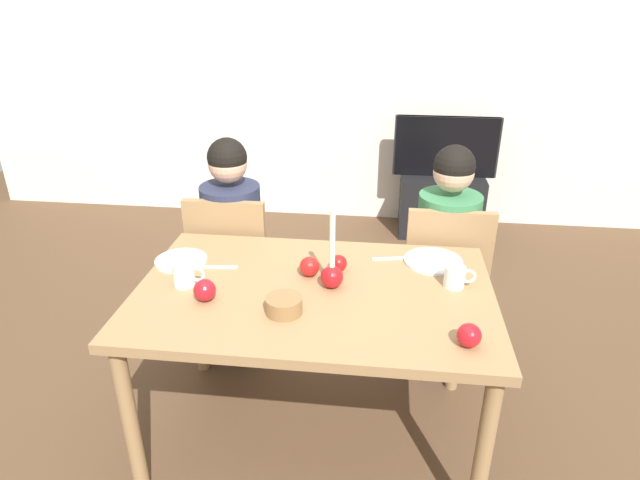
{
  "coord_description": "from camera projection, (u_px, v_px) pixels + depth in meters",
  "views": [
    {
      "loc": [
        0.24,
        -1.83,
        1.84
      ],
      "look_at": [
        0.0,
        0.2,
        0.87
      ],
      "focal_mm": 30.54,
      "sensor_mm": 36.0,
      "label": 1
    }
  ],
  "objects": [
    {
      "name": "chair_right",
      "position": [
        443.0,
        276.0,
        2.72
      ],
      "size": [
        0.4,
        0.4,
        0.9
      ],
      "color": "#99754C",
      "rests_on": "ground"
    },
    {
      "name": "fork_left",
      "position": [
        216.0,
        267.0,
        2.29
      ],
      "size": [
        0.18,
        0.03,
        0.01
      ],
      "primitive_type": "cube",
      "rotation": [
        0.0,
        0.0,
        0.1
      ],
      "color": "silver",
      "rests_on": "dining_table"
    },
    {
      "name": "plate_left",
      "position": [
        181.0,
        260.0,
        2.34
      ],
      "size": [
        0.22,
        0.22,
        0.01
      ],
      "primitive_type": "cylinder",
      "color": "white",
      "rests_on": "dining_table"
    },
    {
      "name": "plate_right",
      "position": [
        433.0,
        261.0,
        2.34
      ],
      "size": [
        0.25,
        0.25,
        0.01
      ],
      "primitive_type": "cylinder",
      "color": "silver",
      "rests_on": "dining_table"
    },
    {
      "name": "tv_stand",
      "position": [
        440.0,
        204.0,
        4.34
      ],
      "size": [
        0.64,
        0.4,
        0.48
      ],
      "primitive_type": "cube",
      "color": "black",
      "rests_on": "ground"
    },
    {
      "name": "person_left_child",
      "position": [
        234.0,
        251.0,
        2.84
      ],
      "size": [
        0.3,
        0.3,
        1.17
      ],
      "color": "#33384C",
      "rests_on": "ground"
    },
    {
      "name": "chair_left",
      "position": [
        233.0,
        264.0,
        2.83
      ],
      "size": [
        0.4,
        0.4,
        0.9
      ],
      "color": "#99754C",
      "rests_on": "ground"
    },
    {
      "name": "apple_by_left_plate",
      "position": [
        309.0,
        266.0,
        2.22
      ],
      "size": [
        0.08,
        0.08,
        0.08
      ],
      "primitive_type": "sphere",
      "color": "red",
      "rests_on": "dining_table"
    },
    {
      "name": "apple_by_right_mug",
      "position": [
        205.0,
        290.0,
        2.04
      ],
      "size": [
        0.09,
        0.09,
        0.09
      ],
      "primitive_type": "sphere",
      "color": "#B21620",
      "rests_on": "dining_table"
    },
    {
      "name": "apple_near_candle",
      "position": [
        469.0,
        335.0,
        1.79
      ],
      "size": [
        0.08,
        0.08,
        0.08
      ],
      "primitive_type": "sphere",
      "color": "red",
      "rests_on": "dining_table"
    },
    {
      "name": "ground_plane",
      "position": [
        315.0,
        433.0,
        2.45
      ],
      "size": [
        7.68,
        7.68,
        0.0
      ],
      "primitive_type": "plane",
      "color": "brown"
    },
    {
      "name": "tv",
      "position": [
        446.0,
        147.0,
        4.14
      ],
      "size": [
        0.79,
        0.05,
        0.46
      ],
      "color": "black",
      "rests_on": "tv_stand"
    },
    {
      "name": "person_right_child",
      "position": [
        444.0,
        263.0,
        2.72
      ],
      "size": [
        0.3,
        0.3,
        1.17
      ],
      "color": "#33384C",
      "rests_on": "ground"
    },
    {
      "name": "bowl_walnuts",
      "position": [
        284.0,
        305.0,
        1.97
      ],
      "size": [
        0.13,
        0.13,
        0.06
      ],
      "primitive_type": "cylinder",
      "color": "olive",
      "rests_on": "dining_table"
    },
    {
      "name": "fork_right",
      "position": [
        392.0,
        258.0,
        2.36
      ],
      "size": [
        0.18,
        0.05,
        0.01
      ],
      "primitive_type": "cube",
      "rotation": [
        0.0,
        0.0,
        0.21
      ],
      "color": "silver",
      "rests_on": "dining_table"
    },
    {
      "name": "dining_table",
      "position": [
        314.0,
        307.0,
        2.17
      ],
      "size": [
        1.4,
        0.9,
        0.75
      ],
      "color": "#99754C",
      "rests_on": "ground"
    },
    {
      "name": "apple_far_edge",
      "position": [
        339.0,
        263.0,
        2.26
      ],
      "size": [
        0.07,
        0.07,
        0.07
      ],
      "primitive_type": "sphere",
      "color": "red",
      "rests_on": "dining_table"
    },
    {
      "name": "back_wall",
      "position": [
        357.0,
        59.0,
        4.23
      ],
      "size": [
        6.4,
        0.1,
        2.6
      ],
      "primitive_type": "cube",
      "color": "silver",
      "rests_on": "ground"
    },
    {
      "name": "candle_centerpiece",
      "position": [
        332.0,
        272.0,
        2.12
      ],
      "size": [
        0.09,
        0.09,
        0.33
      ],
      "color": "red",
      "rests_on": "dining_table"
    },
    {
      "name": "mug_right",
      "position": [
        455.0,
        277.0,
        2.14
      ],
      "size": [
        0.12,
        0.08,
        0.09
      ],
      "color": "white",
      "rests_on": "dining_table"
    },
    {
      "name": "mug_left",
      "position": [
        185.0,
        275.0,
        2.14
      ],
      "size": [
        0.13,
        0.09,
        0.09
      ],
      "color": "white",
      "rests_on": "dining_table"
    }
  ]
}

